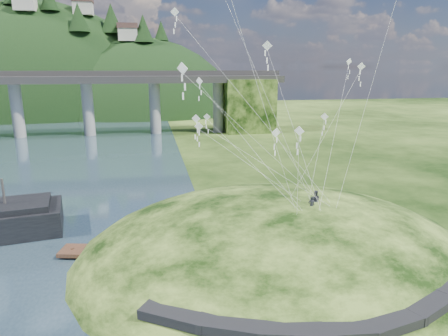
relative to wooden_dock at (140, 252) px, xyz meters
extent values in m
plane|color=black|center=(3.78, -3.96, -0.43)|extent=(320.00, 320.00, 0.00)
ellipsoid|color=black|center=(11.78, -1.96, -1.93)|extent=(36.00, 32.00, 13.00)
cube|color=black|center=(2.28, -11.96, 1.60)|extent=(4.32, 3.62, 0.71)
cube|color=black|center=(5.28, -13.61, 1.66)|extent=(4.10, 2.97, 0.61)
cube|color=black|center=(8.28, -14.61, 1.65)|extent=(3.85, 2.37, 0.62)
cube|color=black|center=(11.28, -15.06, 1.61)|extent=(3.62, 1.83, 0.66)
cube|color=black|center=(14.28, -14.86, 1.62)|extent=(3.82, 2.27, 0.68)
cube|color=black|center=(17.28, -13.91, 1.71)|extent=(4.11, 2.97, 0.71)
cylinder|color=gray|center=(-28.22, 66.04, 6.07)|extent=(2.60, 2.60, 13.00)
cylinder|color=gray|center=(-12.72, 66.04, 6.07)|extent=(2.60, 2.60, 13.00)
cylinder|color=gray|center=(2.78, 66.04, 6.07)|extent=(2.60, 2.60, 13.00)
cylinder|color=gray|center=(18.28, 66.04, 6.07)|extent=(2.60, 2.60, 13.00)
cube|color=black|center=(25.78, 66.04, 6.07)|extent=(12.00, 11.00, 13.00)
ellipsoid|color=black|center=(-36.22, 122.04, -6.43)|extent=(96.00, 68.00, 88.00)
ellipsoid|color=black|center=(-1.22, 114.04, -10.43)|extent=(76.00, 56.00, 72.00)
cone|color=black|center=(-18.67, 103.12, 30.15)|extent=(6.47, 6.47, 8.51)
cone|color=black|center=(-9.44, 110.03, 30.80)|extent=(7.13, 7.13, 9.38)
cone|color=black|center=(0.66, 105.07, 27.44)|extent=(6.56, 6.56, 8.63)
cone|color=black|center=(6.55, 110.67, 27.25)|extent=(4.88, 4.88, 6.42)
cube|color=beige|center=(-34.22, 106.04, 33.85)|extent=(6.00, 5.00, 4.00)
cube|color=beige|center=(-18.22, 112.04, 33.75)|extent=(6.00, 5.00, 4.00)
cube|color=brown|center=(-18.22, 112.04, 36.45)|extent=(6.40, 5.40, 1.60)
cube|color=beige|center=(-4.22, 106.04, 25.45)|extent=(6.00, 5.00, 4.00)
cube|color=brown|center=(-4.22, 106.04, 28.15)|extent=(6.40, 5.40, 1.60)
cube|color=black|center=(-11.69, 7.37, 2.43)|extent=(6.67, 5.86, 0.59)
cylinder|color=#2D2B2B|center=(-12.67, 7.20, 3.72)|extent=(0.24, 0.24, 2.96)
cube|color=#3D2419|center=(0.00, 0.00, 0.01)|extent=(13.81, 5.03, 0.34)
cylinder|color=#3D2419|center=(-5.72, 1.26, -0.23)|extent=(0.29, 0.29, 0.98)
cylinder|color=#3D2419|center=(-2.86, 0.63, -0.23)|extent=(0.29, 0.29, 0.98)
cylinder|color=#3D2419|center=(0.00, 0.00, -0.23)|extent=(0.29, 0.29, 0.98)
cylinder|color=#3D2419|center=(2.86, -0.63, -0.23)|extent=(0.29, 0.29, 0.98)
cylinder|color=#3D2419|center=(5.72, -1.26, -0.23)|extent=(0.29, 0.29, 0.98)
imported|color=#23232F|center=(14.01, -3.39, 5.25)|extent=(0.58, 0.41, 1.51)
imported|color=#23232F|center=(14.77, -2.33, 5.40)|extent=(1.03, 0.89, 1.84)
cube|color=white|center=(6.94, 6.75, 10.65)|extent=(0.66, 0.28, 0.67)
cube|color=white|center=(6.94, 6.75, 10.16)|extent=(0.09, 0.02, 0.40)
cube|color=white|center=(6.94, 6.75, 9.67)|extent=(0.09, 0.02, 0.40)
cube|color=white|center=(6.94, 6.75, 9.17)|extent=(0.09, 0.02, 0.40)
cube|color=white|center=(5.55, 2.08, 10.41)|extent=(0.77, 0.28, 0.74)
cube|color=white|center=(5.55, 2.08, 9.86)|extent=(0.10, 0.04, 0.45)
cube|color=white|center=(5.55, 2.08, 9.32)|extent=(0.10, 0.04, 0.45)
cube|color=white|center=(5.55, 2.08, 8.78)|extent=(0.10, 0.04, 0.45)
cube|color=white|center=(21.46, 6.35, 15.97)|extent=(0.68, 0.31, 0.71)
cube|color=white|center=(21.46, 6.35, 15.45)|extent=(0.08, 0.07, 0.42)
cube|color=white|center=(21.46, 6.35, 14.94)|extent=(0.08, 0.07, 0.42)
cube|color=white|center=(21.46, 6.35, 14.43)|extent=(0.08, 0.07, 0.42)
cube|color=white|center=(18.98, -0.60, 15.47)|extent=(0.68, 0.17, 0.68)
cube|color=white|center=(18.98, -0.60, 14.99)|extent=(0.09, 0.02, 0.40)
cube|color=white|center=(18.98, -0.60, 14.51)|extent=(0.09, 0.02, 0.40)
cube|color=white|center=(18.98, -0.60, 14.03)|extent=(0.09, 0.02, 0.40)
cube|color=white|center=(11.06, 0.42, 17.12)|extent=(0.77, 0.38, 0.80)
cube|color=white|center=(11.06, 0.42, 16.54)|extent=(0.11, 0.04, 0.48)
cube|color=white|center=(11.06, 0.42, 15.96)|extent=(0.11, 0.04, 0.48)
cube|color=white|center=(11.06, 0.42, 15.37)|extent=(0.11, 0.04, 0.48)
cube|color=white|center=(3.67, -4.67, 15.34)|extent=(0.69, 0.58, 0.84)
cube|color=white|center=(3.67, -4.67, 14.73)|extent=(0.11, 0.07, 0.50)
cube|color=white|center=(3.67, -4.67, 14.13)|extent=(0.11, 0.07, 0.50)
cube|color=white|center=(3.67, -4.67, 13.52)|extent=(0.11, 0.07, 0.50)
cube|color=white|center=(12.27, 1.07, 9.83)|extent=(0.88, 0.29, 0.86)
cube|color=white|center=(12.27, 1.07, 9.20)|extent=(0.11, 0.07, 0.51)
cube|color=white|center=(12.27, 1.07, 8.58)|extent=(0.11, 0.07, 0.51)
cube|color=white|center=(12.27, 1.07, 7.95)|extent=(0.11, 0.07, 0.51)
cube|color=white|center=(17.27, 2.25, 10.99)|extent=(0.59, 0.49, 0.72)
cube|color=white|center=(17.27, 2.25, 10.47)|extent=(0.09, 0.05, 0.42)
cube|color=white|center=(17.27, 2.25, 9.95)|extent=(0.09, 0.05, 0.42)
cube|color=white|center=(17.27, 2.25, 9.43)|extent=(0.09, 0.05, 0.42)
cube|color=white|center=(4.13, 7.60, 20.43)|extent=(0.82, 0.20, 0.81)
cube|color=white|center=(4.13, 7.60, 19.85)|extent=(0.11, 0.04, 0.47)
cube|color=white|center=(4.13, 7.60, 19.27)|extent=(0.11, 0.04, 0.47)
cube|color=white|center=(4.13, 7.60, 18.69)|extent=(0.11, 0.04, 0.47)
cube|color=white|center=(5.18, 0.93, 11.25)|extent=(0.69, 0.31, 0.72)
cube|color=white|center=(5.18, 0.93, 10.74)|extent=(0.10, 0.04, 0.42)
cube|color=white|center=(5.18, 0.93, 10.23)|extent=(0.10, 0.04, 0.42)
cube|color=white|center=(5.18, 0.93, 9.71)|extent=(0.10, 0.04, 0.42)
cube|color=white|center=(5.60, 1.63, 14.29)|extent=(0.51, 0.50, 0.67)
cube|color=white|center=(5.60, 1.63, 13.81)|extent=(0.08, 0.06, 0.39)
cube|color=white|center=(5.60, 1.63, 13.33)|extent=(0.08, 0.06, 0.39)
cube|color=white|center=(5.60, 1.63, 12.85)|extent=(0.08, 0.06, 0.39)
cube|color=white|center=(10.73, -8.34, 11.48)|extent=(0.52, 0.46, 0.64)
cube|color=white|center=(10.73, -8.34, 11.01)|extent=(0.09, 0.05, 0.39)
cube|color=white|center=(10.73, -8.34, 10.54)|extent=(0.09, 0.05, 0.39)
cube|color=white|center=(10.73, -8.34, 10.07)|extent=(0.09, 0.05, 0.39)
camera|label=1|loc=(1.35, -32.30, 15.44)|focal=32.00mm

